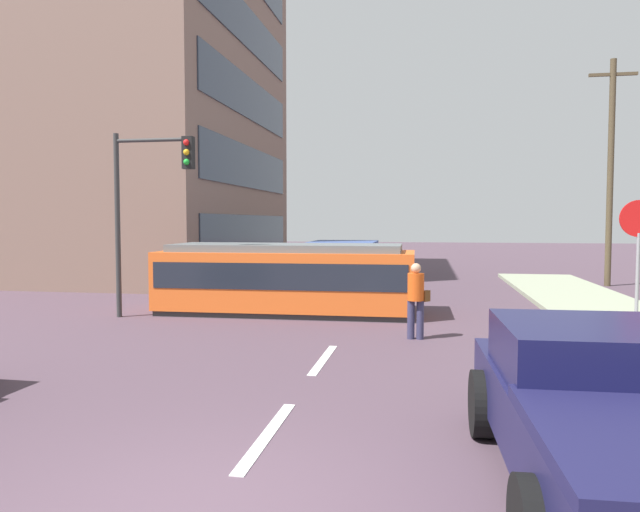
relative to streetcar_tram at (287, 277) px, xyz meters
The scene contains 13 objects.
ground_plane 2.67m from the streetcar_tram, 36.19° to the right, with size 120.00×120.00×0.00m, color #4D3A47.
lane_stripe_1 9.72m from the streetcar_tram, 78.10° to the right, with size 0.16×2.40×0.01m, color silver.
lane_stripe_2 5.90m from the streetcar_tram, 69.94° to the right, with size 0.16×2.40×0.01m, color silver.
lane_stripe_3 6.40m from the streetcar_tram, 71.63° to the left, with size 0.16×2.40×0.01m, color silver.
lane_stripe_4 12.21m from the streetcar_tram, 80.57° to the left, with size 0.16×2.40×0.01m, color silver.
corner_building 17.49m from the streetcar_tram, 136.99° to the left, with size 14.78×15.16×16.00m.
streetcar_tram is the anchor object (origin of this frame).
city_bus 5.51m from the streetcar_tram, 82.68° to the left, with size 2.61×5.88×1.80m.
pedestrian_crossing 4.84m from the streetcar_tram, 40.99° to the right, with size 0.50×0.36×1.67m.
pickup_truck_parked 11.88m from the streetcar_tram, 61.93° to the right, with size 2.39×5.05×1.55m.
stop_sign 8.81m from the streetcar_tram, 20.94° to the right, with size 0.76×0.07×2.88m.
traffic_light_mast 4.46m from the streetcar_tram, 156.21° to the right, with size 2.24×0.33×4.92m.
utility_pole_mid 14.74m from the streetcar_tram, 39.51° to the left, with size 1.80×0.24×8.94m.
Camera 1 is at (1.86, -4.84, 2.58)m, focal length 33.48 mm.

